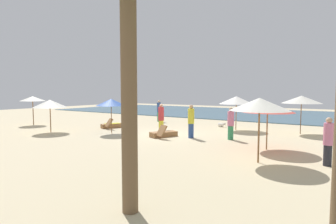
{
  "coord_description": "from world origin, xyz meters",
  "views": [
    {
      "loc": [
        8.69,
        -13.02,
        2.53
      ],
      "look_at": [
        -1.41,
        2.39,
        1.1
      ],
      "focal_mm": 28.91,
      "sensor_mm": 36.0,
      "label": 1
    }
  ],
  "objects_px": {
    "person_1": "(128,111)",
    "dog": "(221,125)",
    "person_2": "(231,124)",
    "umbrella_6": "(302,100)",
    "person_4": "(328,141)",
    "umbrella_2": "(236,100)",
    "person_5": "(191,121)",
    "umbrella_0": "(268,108)",
    "umbrella_4": "(50,104)",
    "person_3": "(161,118)",
    "lounger_0": "(163,134)",
    "umbrella_1": "(111,102)",
    "umbrella_3": "(260,104)",
    "lounger_2": "(112,125)",
    "person_0": "(159,111)",
    "umbrella_5": "(33,99)"
  },
  "relations": [
    {
      "from": "lounger_2",
      "to": "person_4",
      "type": "relative_size",
      "value": 1.06
    },
    {
      "from": "umbrella_5",
      "to": "umbrella_6",
      "type": "height_order",
      "value": "umbrella_6"
    },
    {
      "from": "umbrella_3",
      "to": "umbrella_6",
      "type": "bearing_deg",
      "value": 87.48
    },
    {
      "from": "umbrella_4",
      "to": "person_2",
      "type": "distance_m",
      "value": 10.83
    },
    {
      "from": "person_5",
      "to": "umbrella_2",
      "type": "bearing_deg",
      "value": 75.95
    },
    {
      "from": "lounger_2",
      "to": "umbrella_4",
      "type": "bearing_deg",
      "value": -116.66
    },
    {
      "from": "umbrella_4",
      "to": "person_0",
      "type": "bearing_deg",
      "value": 75.58
    },
    {
      "from": "lounger_0",
      "to": "lounger_2",
      "type": "height_order",
      "value": "lounger_0"
    },
    {
      "from": "umbrella_0",
      "to": "umbrella_4",
      "type": "bearing_deg",
      "value": -170.02
    },
    {
      "from": "person_2",
      "to": "umbrella_6",
      "type": "bearing_deg",
      "value": 55.73
    },
    {
      "from": "person_1",
      "to": "person_5",
      "type": "distance_m",
      "value": 9.02
    },
    {
      "from": "person_0",
      "to": "person_3",
      "type": "bearing_deg",
      "value": -53.7
    },
    {
      "from": "umbrella_6",
      "to": "dog",
      "type": "bearing_deg",
      "value": 175.71
    },
    {
      "from": "umbrella_0",
      "to": "lounger_0",
      "type": "xyz_separation_m",
      "value": [
        -5.56,
        0.23,
        -1.63
      ]
    },
    {
      "from": "person_2",
      "to": "umbrella_2",
      "type": "bearing_deg",
      "value": 104.88
    },
    {
      "from": "person_1",
      "to": "lounger_2",
      "type": "bearing_deg",
      "value": -64.77
    },
    {
      "from": "person_2",
      "to": "person_5",
      "type": "relative_size",
      "value": 0.93
    },
    {
      "from": "lounger_0",
      "to": "umbrella_0",
      "type": "bearing_deg",
      "value": -2.36
    },
    {
      "from": "person_0",
      "to": "person_1",
      "type": "bearing_deg",
      "value": -144.12
    },
    {
      "from": "umbrella_0",
      "to": "person_2",
      "type": "distance_m",
      "value": 2.79
    },
    {
      "from": "person_3",
      "to": "umbrella_2",
      "type": "bearing_deg",
      "value": 48.34
    },
    {
      "from": "umbrella_6",
      "to": "person_1",
      "type": "distance_m",
      "value": 12.91
    },
    {
      "from": "lounger_0",
      "to": "umbrella_5",
      "type": "bearing_deg",
      "value": -175.59
    },
    {
      "from": "umbrella_2",
      "to": "person_2",
      "type": "distance_m",
      "value": 3.79
    },
    {
      "from": "person_1",
      "to": "dog",
      "type": "xyz_separation_m",
      "value": [
        7.72,
        1.14,
        -0.75
      ]
    },
    {
      "from": "person_2",
      "to": "person_3",
      "type": "xyz_separation_m",
      "value": [
        -4.25,
        -0.23,
        0.06
      ]
    },
    {
      "from": "lounger_0",
      "to": "person_5",
      "type": "height_order",
      "value": "person_5"
    },
    {
      "from": "umbrella_2",
      "to": "person_5",
      "type": "xyz_separation_m",
      "value": [
        -1.05,
        -4.18,
        -1.03
      ]
    },
    {
      "from": "umbrella_3",
      "to": "person_4",
      "type": "height_order",
      "value": "umbrella_3"
    },
    {
      "from": "umbrella_1",
      "to": "person_5",
      "type": "distance_m",
      "value": 5.0
    },
    {
      "from": "umbrella_4",
      "to": "person_3",
      "type": "xyz_separation_m",
      "value": [
        5.9,
        3.41,
        -0.87
      ]
    },
    {
      "from": "person_3",
      "to": "dog",
      "type": "distance_m",
      "value": 5.13
    },
    {
      "from": "umbrella_6",
      "to": "person_4",
      "type": "bearing_deg",
      "value": -76.35
    },
    {
      "from": "umbrella_4",
      "to": "umbrella_6",
      "type": "height_order",
      "value": "umbrella_6"
    },
    {
      "from": "lounger_2",
      "to": "umbrella_6",
      "type": "bearing_deg",
      "value": 20.79
    },
    {
      "from": "umbrella_4",
      "to": "person_4",
      "type": "bearing_deg",
      "value": 2.52
    },
    {
      "from": "person_1",
      "to": "person_2",
      "type": "bearing_deg",
      "value": -18.37
    },
    {
      "from": "umbrella_5",
      "to": "person_3",
      "type": "height_order",
      "value": "umbrella_5"
    },
    {
      "from": "person_1",
      "to": "lounger_0",
      "type": "bearing_deg",
      "value": -34.54
    },
    {
      "from": "person_1",
      "to": "dog",
      "type": "relative_size",
      "value": 2.76
    },
    {
      "from": "person_1",
      "to": "dog",
      "type": "bearing_deg",
      "value": 8.42
    },
    {
      "from": "umbrella_4",
      "to": "person_1",
      "type": "height_order",
      "value": "umbrella_4"
    },
    {
      "from": "umbrella_3",
      "to": "umbrella_4",
      "type": "xyz_separation_m",
      "value": [
        -12.6,
        0.22,
        -0.31
      ]
    },
    {
      "from": "umbrella_0",
      "to": "person_2",
      "type": "bearing_deg",
      "value": 145.8
    },
    {
      "from": "person_2",
      "to": "person_5",
      "type": "bearing_deg",
      "value": -161.17
    },
    {
      "from": "umbrella_2",
      "to": "lounger_2",
      "type": "distance_m",
      "value": 8.51
    },
    {
      "from": "lounger_0",
      "to": "lounger_2",
      "type": "bearing_deg",
      "value": 167.76
    },
    {
      "from": "umbrella_0",
      "to": "lounger_2",
      "type": "distance_m",
      "value": 10.78
    },
    {
      "from": "umbrella_0",
      "to": "person_1",
      "type": "xyz_separation_m",
      "value": [
        -12.22,
        4.81,
        -0.89
      ]
    },
    {
      "from": "umbrella_4",
      "to": "person_0",
      "type": "xyz_separation_m",
      "value": [
        2.18,
        8.48,
        -0.86
      ]
    }
  ]
}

